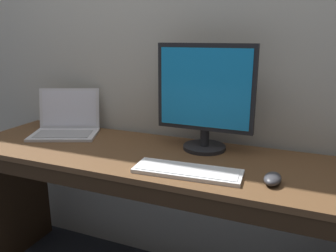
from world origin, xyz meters
The scene contains 5 objects.
desk centered at (0.00, -0.01, 0.55)m, with size 1.89×0.57×0.78m.
laptop_silver centered at (-0.58, 0.12, 0.84)m, with size 0.42×0.38×0.24m.
external_monitor centered at (0.21, 0.14, 1.04)m, with size 0.45×0.20×0.50m.
wired_keyboard centered at (0.23, -0.15, 0.79)m, with size 0.44×0.17×0.02m.
computer_mouse centered at (0.55, -0.13, 0.80)m, with size 0.06×0.11×0.04m, color #38383D.
Camera 1 is at (0.63, -1.32, 1.31)m, focal length 35.80 mm.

